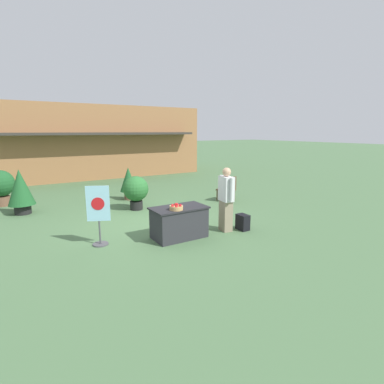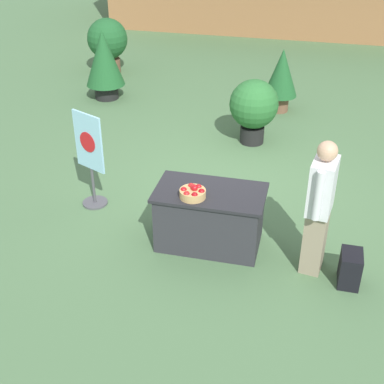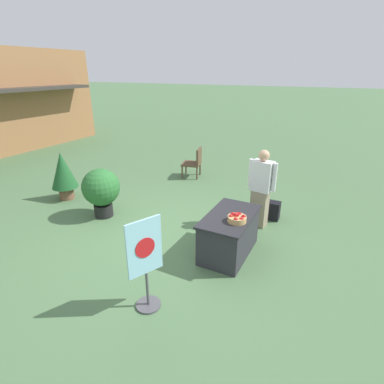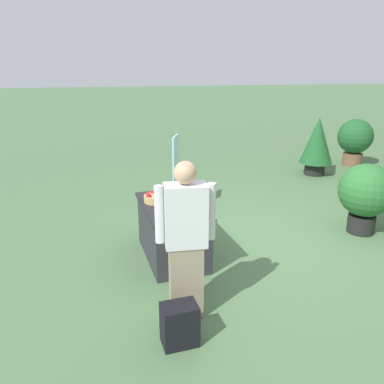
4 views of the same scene
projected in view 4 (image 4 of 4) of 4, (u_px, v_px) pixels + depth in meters
ground_plane at (259, 241)px, 5.76m from camera, size 120.00×120.00×0.00m
display_table at (172, 231)px, 5.17m from camera, size 1.36×0.77×0.78m
apple_basket at (156, 197)px, 5.13m from camera, size 0.32×0.32×0.16m
person_visitor at (186, 241)px, 3.78m from camera, size 0.32×0.60×1.69m
backpack at (180, 324)px, 3.54m from camera, size 0.24×0.34×0.42m
poster_board at (176, 171)px, 6.85m from camera, size 0.48×0.36×1.40m
potted_plant_far_right at (366, 193)px, 5.88m from camera, size 0.84×0.84×1.14m
potted_plant_near_right at (355, 139)px, 10.20m from camera, size 0.93×0.93×1.27m
potted_plant_far_left at (317, 143)px, 9.22m from camera, size 0.80×0.80×1.43m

